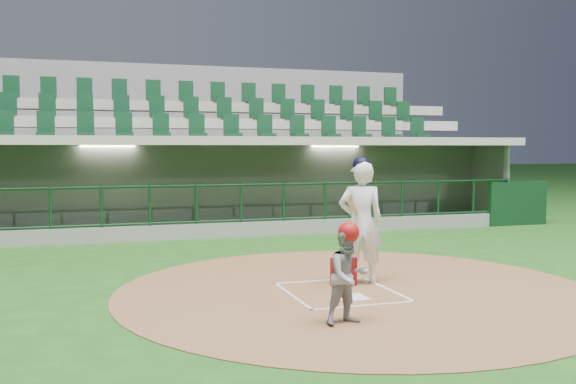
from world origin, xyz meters
The scene contains 8 objects.
ground centered at (0.00, 0.00, 0.00)m, with size 120.00×120.00×0.00m, color #1A4B15.
dirt_circle centered at (0.30, -0.20, 0.01)m, with size 7.20×7.20×0.01m, color brown.
home_plate centered at (0.00, -0.70, 0.02)m, with size 0.43×0.43×0.02m, color silver.
batter_box_chalk centered at (0.00, -0.30, 0.02)m, with size 1.55×1.80×0.01m.
dugout_structure centered at (0.21, 7.82, 0.96)m, with size 16.40×3.70×3.00m.
seating_deck centered at (0.00, 10.91, 1.42)m, with size 17.00×6.72×5.15m.
batter centered at (0.54, 0.20, 1.00)m, with size 0.94×0.96×2.00m.
catcher centered at (-0.55, -1.87, 0.62)m, with size 0.64×0.54×1.24m.
Camera 1 is at (-3.56, -8.94, 2.15)m, focal length 40.00 mm.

